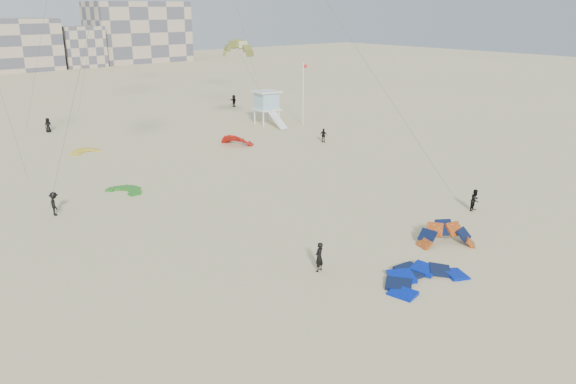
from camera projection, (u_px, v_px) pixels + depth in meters
ground at (360, 286)px, 30.65m from camera, size 320.00×320.00×0.00m
kite_ground_blue at (423, 281)px, 31.19m from camera, size 5.29×5.50×1.24m
kite_ground_orange at (446, 244)px, 36.03m from camera, size 4.96×4.97×3.59m
kite_ground_green at (125, 191)px, 46.37m from camera, size 3.99×3.89×0.57m
kite_ground_red_far at (237, 145)px, 62.21m from camera, size 5.00×4.93×3.61m
kite_ground_yellow at (85, 153)px, 58.81m from camera, size 3.33×3.49×1.03m
kitesurfer_main at (319, 257)px, 32.12m from camera, size 0.73×0.58×1.77m
kitesurfer_b at (475, 200)px, 41.79m from camera, size 0.87×0.72×1.64m
kitesurfer_c at (54, 204)px, 40.81m from camera, size 0.81×1.22×1.77m
kitesurfer_d at (324, 135)px, 63.02m from camera, size 0.70×1.00×1.58m
kitesurfer_e at (48, 125)px, 68.11m from camera, size 0.90×0.63×1.76m
kitesurfer_f at (234, 101)px, 85.65m from camera, size 0.69×1.71×1.80m
kite_fly_olive at (237, 50)px, 64.52m from camera, size 5.00×8.66×10.22m
lifeguard_tower_near at (267, 108)px, 72.38m from camera, size 3.43×6.11×4.32m
flagpole at (303, 92)px, 71.47m from camera, size 0.64×0.10×7.92m
condo_east at (138, 32)px, 155.08m from camera, size 26.00×14.00×16.00m
condo_fill_right at (80, 47)px, 142.22m from camera, size 10.00×10.00×10.00m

